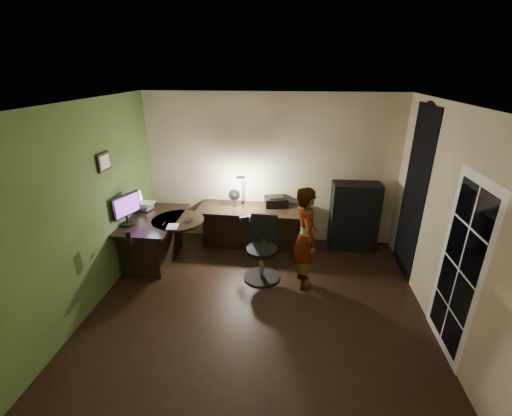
# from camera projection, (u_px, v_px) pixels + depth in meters

# --- Properties ---
(floor) EXTENTS (4.50, 4.00, 0.01)m
(floor) POSITION_uv_depth(u_px,v_px,m) (258.00, 302.00, 4.83)
(floor) COLOR black
(floor) RESTS_ON ground
(ceiling) EXTENTS (4.50, 4.00, 0.01)m
(ceiling) POSITION_uv_depth(u_px,v_px,m) (259.00, 103.00, 3.79)
(ceiling) COLOR silver
(ceiling) RESTS_ON floor
(wall_back) EXTENTS (4.50, 0.01, 2.70)m
(wall_back) POSITION_uv_depth(u_px,v_px,m) (270.00, 170.00, 6.15)
(wall_back) COLOR #C0AF8D
(wall_back) RESTS_ON floor
(wall_front) EXTENTS (4.50, 0.01, 2.70)m
(wall_front) POSITION_uv_depth(u_px,v_px,m) (231.00, 325.00, 2.47)
(wall_front) COLOR #C0AF8D
(wall_front) RESTS_ON floor
(wall_left) EXTENTS (0.01, 4.00, 2.70)m
(wall_left) POSITION_uv_depth(u_px,v_px,m) (90.00, 207.00, 4.53)
(wall_left) COLOR #C0AF8D
(wall_left) RESTS_ON floor
(wall_right) EXTENTS (0.01, 4.00, 2.70)m
(wall_right) POSITION_uv_depth(u_px,v_px,m) (446.00, 223.00, 4.08)
(wall_right) COLOR #C0AF8D
(wall_right) RESTS_ON floor
(green_wall_overlay) EXTENTS (0.00, 4.00, 2.70)m
(green_wall_overlay) POSITION_uv_depth(u_px,v_px,m) (91.00, 207.00, 4.53)
(green_wall_overlay) COLOR #435927
(green_wall_overlay) RESTS_ON floor
(arched_doorway) EXTENTS (0.01, 0.90, 2.60)m
(arched_doorway) POSITION_uv_depth(u_px,v_px,m) (414.00, 194.00, 5.16)
(arched_doorway) COLOR black
(arched_doorway) RESTS_ON floor
(french_door) EXTENTS (0.02, 0.92, 2.10)m
(french_door) POSITION_uv_depth(u_px,v_px,m) (459.00, 269.00, 3.69)
(french_door) COLOR white
(french_door) RESTS_ON floor
(framed_picture) EXTENTS (0.04, 0.30, 0.25)m
(framed_picture) POSITION_uv_depth(u_px,v_px,m) (103.00, 162.00, 4.75)
(framed_picture) COLOR black
(framed_picture) RESTS_ON wall_left
(desk_left) EXTENTS (0.85, 1.37, 0.78)m
(desk_left) POSITION_uv_depth(u_px,v_px,m) (156.00, 240.00, 5.72)
(desk_left) COLOR black
(desk_left) RESTS_ON floor
(desk_right) EXTENTS (2.02, 0.76, 0.75)m
(desk_right) POSITION_uv_depth(u_px,v_px,m) (254.00, 227.00, 6.20)
(desk_right) COLOR black
(desk_right) RESTS_ON floor
(cabinet) EXTENTS (0.83, 0.43, 1.23)m
(cabinet) POSITION_uv_depth(u_px,v_px,m) (354.00, 216.00, 6.07)
(cabinet) COLOR black
(cabinet) RESTS_ON floor
(laptop_stand) EXTENTS (0.30, 0.27, 0.11)m
(laptop_stand) POSITION_uv_depth(u_px,v_px,m) (144.00, 206.00, 5.88)
(laptop_stand) COLOR silver
(laptop_stand) RESTS_ON desk_left
(laptop) EXTENTS (0.29, 0.28, 0.20)m
(laptop) POSITION_uv_depth(u_px,v_px,m) (145.00, 198.00, 5.82)
(laptop) COLOR silver
(laptop) RESTS_ON laptop_stand
(monitor) EXTENTS (0.28, 0.54, 0.35)m
(monitor) POSITION_uv_depth(u_px,v_px,m) (126.00, 213.00, 5.27)
(monitor) COLOR black
(monitor) RESTS_ON desk_left
(mouse) EXTENTS (0.09, 0.12, 0.04)m
(mouse) POSITION_uv_depth(u_px,v_px,m) (128.00, 238.00, 4.87)
(mouse) COLOR silver
(mouse) RESTS_ON desk_left
(phone) EXTENTS (0.12, 0.16, 0.01)m
(phone) POSITION_uv_depth(u_px,v_px,m) (189.00, 220.00, 5.46)
(phone) COLOR black
(phone) RESTS_ON desk_left
(pen) EXTENTS (0.01, 0.13, 0.01)m
(pen) POSITION_uv_depth(u_px,v_px,m) (164.00, 224.00, 5.33)
(pen) COLOR black
(pen) RESTS_ON desk_left
(speaker) EXTENTS (0.09, 0.09, 0.19)m
(speaker) POSITION_uv_depth(u_px,v_px,m) (129.00, 238.00, 4.70)
(speaker) COLOR black
(speaker) RESTS_ON desk_left
(notepad) EXTENTS (0.19, 0.24, 0.01)m
(notepad) POSITION_uv_depth(u_px,v_px,m) (173.00, 227.00, 5.23)
(notepad) COLOR silver
(notepad) RESTS_ON desk_left
(desk_fan) EXTENTS (0.23, 0.17, 0.31)m
(desk_fan) POSITION_uv_depth(u_px,v_px,m) (234.00, 197.00, 6.12)
(desk_fan) COLOR black
(desk_fan) RESTS_ON desk_right
(headphones) EXTENTS (0.21, 0.15, 0.09)m
(headphones) POSITION_uv_depth(u_px,v_px,m) (245.00, 219.00, 5.53)
(headphones) COLOR navy
(headphones) RESTS_ON desk_right
(printer) EXTENTS (0.45, 0.39, 0.18)m
(printer) POSITION_uv_depth(u_px,v_px,m) (276.00, 201.00, 6.15)
(printer) COLOR black
(printer) RESTS_ON desk_right
(desk_lamp) EXTENTS (0.24, 0.32, 0.62)m
(desk_lamp) POSITION_uv_depth(u_px,v_px,m) (242.00, 188.00, 6.15)
(desk_lamp) COLOR black
(desk_lamp) RESTS_ON desk_right
(office_chair) EXTENTS (0.60, 0.60, 1.00)m
(office_chair) POSITION_uv_depth(u_px,v_px,m) (262.00, 250.00, 5.19)
(office_chair) COLOR black
(office_chair) RESTS_ON floor
(person) EXTENTS (0.49, 0.62, 1.55)m
(person) POSITION_uv_depth(u_px,v_px,m) (306.00, 238.00, 4.95)
(person) COLOR #D8A88C
(person) RESTS_ON floor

